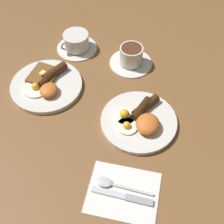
{
  "coord_description": "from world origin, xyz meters",
  "views": [
    {
      "loc": [
        -0.56,
        -0.08,
        0.77
      ],
      "look_at": [
        -0.0,
        0.08,
        0.03
      ],
      "focal_mm": 50.0,
      "sensor_mm": 36.0,
      "label": 1
    }
  ],
  "objects_px": {
    "breakfast_plate_far": "(47,84)",
    "spoon": "(111,184)",
    "knife": "(126,197)",
    "breakfast_plate_near": "(140,120)",
    "teacup_far": "(76,42)",
    "teacup_near": "(131,57)"
  },
  "relations": [
    {
      "from": "teacup_near",
      "to": "teacup_far",
      "type": "height_order",
      "value": "teacup_near"
    },
    {
      "from": "teacup_near",
      "to": "teacup_far",
      "type": "xyz_separation_m",
      "value": [
        0.02,
        0.21,
        -0.0
      ]
    },
    {
      "from": "breakfast_plate_far",
      "to": "teacup_near",
      "type": "height_order",
      "value": "teacup_near"
    },
    {
      "from": "knife",
      "to": "spoon",
      "type": "height_order",
      "value": "spoon"
    },
    {
      "from": "teacup_near",
      "to": "spoon",
      "type": "height_order",
      "value": "teacup_near"
    },
    {
      "from": "breakfast_plate_near",
      "to": "teacup_near",
      "type": "height_order",
      "value": "teacup_near"
    },
    {
      "from": "knife",
      "to": "spoon",
      "type": "bearing_deg",
      "value": -28.36
    },
    {
      "from": "breakfast_plate_far",
      "to": "spoon",
      "type": "bearing_deg",
      "value": -132.21
    },
    {
      "from": "teacup_far",
      "to": "spoon",
      "type": "height_order",
      "value": "teacup_far"
    },
    {
      "from": "breakfast_plate_near",
      "to": "breakfast_plate_far",
      "type": "xyz_separation_m",
      "value": [
        0.06,
        0.33,
        -0.0
      ]
    },
    {
      "from": "teacup_far",
      "to": "knife",
      "type": "bearing_deg",
      "value": -147.32
    },
    {
      "from": "teacup_far",
      "to": "knife",
      "type": "distance_m",
      "value": 0.6
    },
    {
      "from": "knife",
      "to": "spoon",
      "type": "xyz_separation_m",
      "value": [
        0.02,
        0.05,
        0.0
      ]
    },
    {
      "from": "teacup_far",
      "to": "knife",
      "type": "relative_size",
      "value": 0.91
    },
    {
      "from": "breakfast_plate_far",
      "to": "spoon",
      "type": "relative_size",
      "value": 1.54
    },
    {
      "from": "teacup_far",
      "to": "spoon",
      "type": "distance_m",
      "value": 0.56
    },
    {
      "from": "breakfast_plate_near",
      "to": "knife",
      "type": "relative_size",
      "value": 1.42
    },
    {
      "from": "teacup_near",
      "to": "knife",
      "type": "relative_size",
      "value": 0.93
    },
    {
      "from": "teacup_far",
      "to": "breakfast_plate_near",
      "type": "bearing_deg",
      "value": -131.18
    },
    {
      "from": "breakfast_plate_far",
      "to": "teacup_far",
      "type": "xyz_separation_m",
      "value": [
        0.21,
        -0.03,
        0.01
      ]
    },
    {
      "from": "breakfast_plate_far",
      "to": "teacup_near",
      "type": "distance_m",
      "value": 0.3
    },
    {
      "from": "breakfast_plate_near",
      "to": "knife",
      "type": "bearing_deg",
      "value": -174.77
    }
  ]
}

